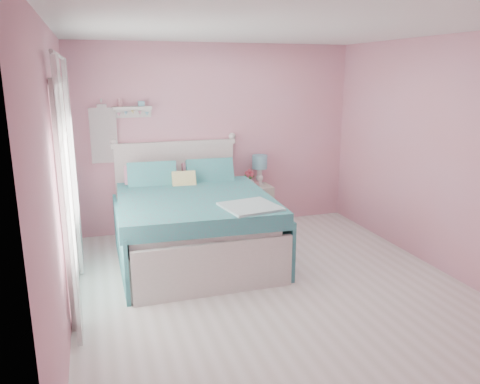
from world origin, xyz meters
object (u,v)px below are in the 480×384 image
bed (192,223)px  table_lamp (260,164)px  vase (249,181)px  teacup (255,185)px  nightstand (256,206)px

bed → table_lamp: bed is taller
table_lamp → vase: bearing=-158.9°
table_lamp → vase: 0.30m
bed → teacup: bed is taller
bed → vase: (1.03, 0.87, 0.26)m
table_lamp → teacup: (-0.12, -0.16, -0.26)m
table_lamp → teacup: 0.33m
bed → nightstand: (1.14, 0.88, -0.11)m
nightstand → table_lamp: size_ratio=1.39×
nightstand → table_lamp: bearing=38.5°
vase → teacup: bearing=-57.2°
bed → nightstand: 1.44m
bed → teacup: (1.09, 0.77, 0.23)m
nightstand → teacup: bearing=-115.4°
bed → teacup: 1.36m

